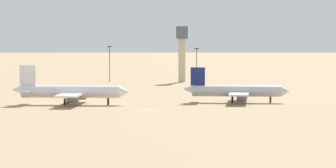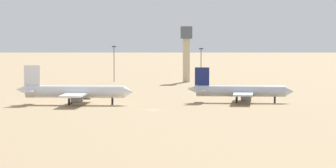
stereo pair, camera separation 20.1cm
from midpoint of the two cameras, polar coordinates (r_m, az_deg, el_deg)
name	(u,v)px [view 2 (the right image)]	position (r m, az deg, el deg)	size (l,w,h in m)	color
ground	(152,110)	(283.14, -0.91, -1.54)	(4000.00, 4000.00, 0.00)	#9E8460
ridge_west	(18,2)	(1242.81, -8.83, 4.77)	(224.85, 214.02, 116.45)	slate
parked_jet_white_2	(74,92)	(304.31, -5.55, -0.46)	(37.34, 31.47, 12.33)	white
parked_jet_navy_3	(240,91)	(311.89, 4.26, -0.42)	(34.34, 29.01, 11.34)	silver
control_tower	(186,48)	(433.92, 1.10, 2.10)	(5.20, 5.20, 25.00)	#C6B793
light_pole_west	(114,61)	(436.90, -3.18, 1.35)	(1.80, 0.50, 16.15)	#59595E
light_pole_mid	(201,64)	(408.18, 1.97, 1.19)	(1.80, 0.50, 15.73)	#59595E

